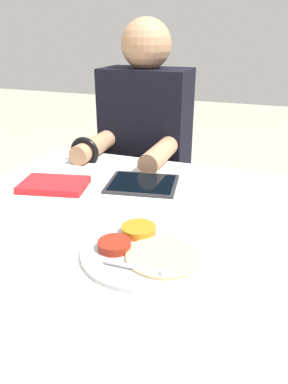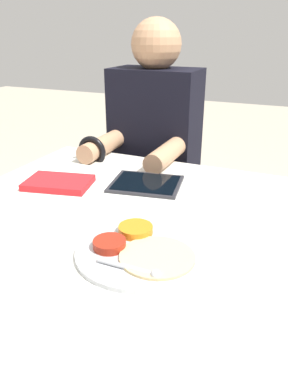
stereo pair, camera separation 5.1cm
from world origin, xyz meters
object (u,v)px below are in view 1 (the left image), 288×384
Objects in this scene: red_notebook at (54,185)px; person_diner at (145,182)px; tablet_device at (144,184)px; thali_tray at (144,250)px.

person_diner is at bearing 79.66° from red_notebook.
red_notebook is 0.27m from tablet_device.
red_notebook is at bearing 147.55° from thali_tray.
thali_tray is 1.24× the size of red_notebook.
tablet_device is 0.47m from person_diner.
tablet_device is at bearing 110.58° from thali_tray.
person_diner is (-0.28, 0.77, -0.17)m from thali_tray.
person_diner is at bearing 110.14° from thali_tray.
red_notebook is at bearing -100.34° from person_diner.
thali_tray is 1.14× the size of tablet_device.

